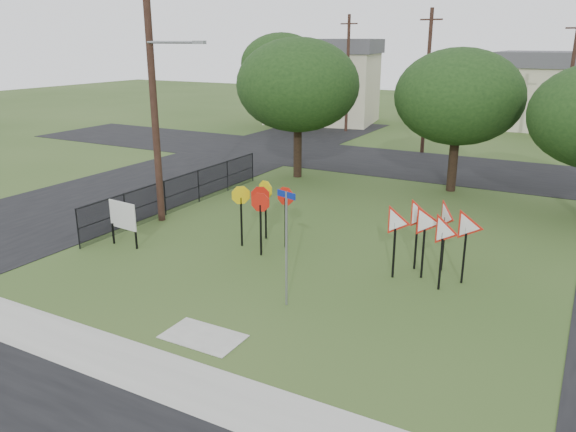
% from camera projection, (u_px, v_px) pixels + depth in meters
% --- Properties ---
extents(ground, '(140.00, 140.00, 0.00)m').
position_uv_depth(ground, '(254.00, 300.00, 15.98)').
color(ground, '#2F4A1B').
extents(sidewalk, '(30.00, 1.60, 0.02)m').
position_uv_depth(sidewalk, '(154.00, 372.00, 12.47)').
color(sidewalk, '#9F9F97').
rests_on(sidewalk, ground).
extents(planting_strip, '(30.00, 0.80, 0.02)m').
position_uv_depth(planting_strip, '(114.00, 402.00, 11.47)').
color(planting_strip, '#2F4A1B').
rests_on(planting_strip, ground).
extents(street_left, '(8.00, 50.00, 0.02)m').
position_uv_depth(street_left, '(163.00, 179.00, 29.86)').
color(street_left, black).
rests_on(street_left, ground).
extents(street_far, '(60.00, 8.00, 0.02)m').
position_uv_depth(street_far, '(436.00, 167.00, 32.71)').
color(street_far, black).
rests_on(street_far, ground).
extents(curb_pad, '(2.00, 1.20, 0.02)m').
position_uv_depth(curb_pad, '(203.00, 337.00, 13.97)').
color(curb_pad, '#9F9F97').
rests_on(curb_pad, ground).
extents(street_name_sign, '(0.65, 0.23, 3.28)m').
position_uv_depth(street_name_sign, '(286.00, 242.00, 15.14)').
color(street_name_sign, gray).
rests_on(street_name_sign, ground).
extents(stop_sign_cluster, '(2.05, 1.72, 2.23)m').
position_uv_depth(stop_sign_cluster, '(263.00, 202.00, 19.63)').
color(stop_sign_cluster, black).
rests_on(stop_sign_cluster, ground).
extents(yield_sign_cluster, '(2.99, 2.11, 2.35)m').
position_uv_depth(yield_sign_cluster, '(432.00, 225.00, 16.97)').
color(yield_sign_cluster, black).
rests_on(yield_sign_cluster, ground).
extents(info_board, '(1.32, 0.17, 1.65)m').
position_uv_depth(info_board, '(123.00, 217.00, 19.84)').
color(info_board, black).
rests_on(info_board, ground).
extents(utility_pole_main, '(3.55, 0.33, 10.00)m').
position_uv_depth(utility_pole_main, '(154.00, 91.00, 21.51)').
color(utility_pole_main, '#38231A').
rests_on(utility_pole_main, ground).
extents(far_pole_a, '(1.40, 0.24, 9.00)m').
position_uv_depth(far_pole_a, '(427.00, 81.00, 35.60)').
color(far_pole_a, '#38231A').
rests_on(far_pole_a, ground).
extents(far_pole_b, '(1.40, 0.24, 8.50)m').
position_uv_depth(far_pole_b, '(570.00, 86.00, 35.35)').
color(far_pole_b, '#38231A').
rests_on(far_pole_b, ground).
extents(far_pole_c, '(1.40, 0.24, 9.00)m').
position_uv_depth(far_pole_c, '(348.00, 73.00, 44.29)').
color(far_pole_c, '#38231A').
rests_on(far_pole_c, ground).
extents(fence_run, '(0.05, 11.55, 1.50)m').
position_uv_depth(fence_run, '(182.00, 191.00, 24.47)').
color(fence_run, black).
rests_on(fence_run, ground).
extents(house_left, '(10.58, 8.88, 7.20)m').
position_uv_depth(house_left, '(323.00, 81.00, 49.76)').
color(house_left, beige).
rests_on(house_left, ground).
extents(house_mid, '(8.40, 8.40, 6.20)m').
position_uv_depth(house_mid, '(550.00, 90.00, 46.66)').
color(house_mid, beige).
rests_on(house_mid, ground).
extents(tree_near_left, '(6.40, 6.40, 7.27)m').
position_uv_depth(tree_near_left, '(298.00, 85.00, 29.00)').
color(tree_near_left, black).
rests_on(tree_near_left, ground).
extents(tree_near_mid, '(6.00, 6.00, 6.80)m').
position_uv_depth(tree_near_mid, '(459.00, 97.00, 26.25)').
color(tree_near_mid, black).
rests_on(tree_near_mid, ground).
extents(tree_far_left, '(6.80, 6.80, 7.73)m').
position_uv_depth(tree_far_left, '(281.00, 64.00, 46.88)').
color(tree_far_left, black).
rests_on(tree_far_left, ground).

